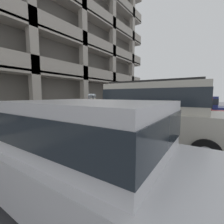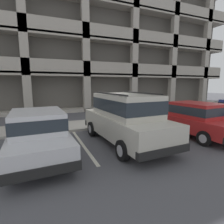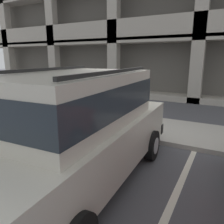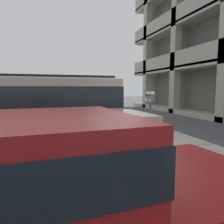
{
  "view_description": "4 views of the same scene",
  "coord_description": "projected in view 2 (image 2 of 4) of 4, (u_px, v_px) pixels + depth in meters",
  "views": [
    {
      "loc": [
        -4.64,
        -3.85,
        1.61
      ],
      "look_at": [
        -0.04,
        -0.57,
        0.98
      ],
      "focal_mm": 24.0,
      "sensor_mm": 36.0,
      "label": 1
    },
    {
      "loc": [
        -3.11,
        -8.32,
        2.37
      ],
      "look_at": [
        0.03,
        -0.8,
        1.06
      ],
      "focal_mm": 28.0,
      "sensor_mm": 36.0,
      "label": 2
    },
    {
      "loc": [
        2.23,
        -5.06,
        2.21
      ],
      "look_at": [
        -0.22,
        -0.58,
        0.94
      ],
      "focal_mm": 35.0,
      "sensor_mm": 36.0,
      "label": 3
    },
    {
      "loc": [
        5.22,
        -2.31,
        1.76
      ],
      "look_at": [
        -0.3,
        -0.68,
        1.14
      ],
      "focal_mm": 35.0,
      "sensor_mm": 36.0,
      "label": 4
    }
  ],
  "objects": [
    {
      "name": "ground_plane",
      "position": [
        106.0,
        131.0,
        9.14
      ],
      "size": [
        80.0,
        80.0,
        0.1
      ],
      "color": "#4C4C51"
    },
    {
      "name": "sidewalk",
      "position": [
        98.0,
        123.0,
        10.31
      ],
      "size": [
        40.0,
        2.2,
        0.12
      ],
      "color": "#ADA89E",
      "rests_on": "ground_plane"
    },
    {
      "name": "parking_stall_lines",
      "position": [
        147.0,
        133.0,
        8.48
      ],
      "size": [
        13.21,
        4.8,
        0.01
      ],
      "color": "silver",
      "rests_on": "ground_plane"
    },
    {
      "name": "silver_suv",
      "position": [
        125.0,
        116.0,
        6.96
      ],
      "size": [
        2.18,
        4.87,
        2.03
      ],
      "rotation": [
        0.0,
        0.0,
        0.05
      ],
      "color": "beige",
      "rests_on": "ground_plane"
    },
    {
      "name": "red_sedan",
      "position": [
        38.0,
        132.0,
        5.71
      ],
      "size": [
        1.97,
        4.55,
        1.54
      ],
      "rotation": [
        0.0,
        0.0,
        0.04
      ],
      "color": "silver",
      "rests_on": "ground_plane"
    },
    {
      "name": "dark_hatchback",
      "position": [
        192.0,
        118.0,
        8.08
      ],
      "size": [
        2.06,
        4.59,
        1.54
      ],
      "rotation": [
        0.0,
        0.0,
        0.07
      ],
      "color": "red",
      "rests_on": "ground_plane"
    },
    {
      "name": "parking_meter_near",
      "position": [
        101.0,
        105.0,
        9.2
      ],
      "size": [
        0.35,
        0.12,
        1.55
      ],
      "color": "#595B60",
      "rests_on": "sidewalk"
    },
    {
      "name": "parking_garage",
      "position": [
        73.0,
        35.0,
        18.73
      ],
      "size": [
        32.0,
        10.0,
        16.25
      ],
      "color": "#5C5851",
      "rests_on": "ground_plane"
    },
    {
      "name": "fire_hydrant",
      "position": [
        169.0,
        113.0,
        11.44
      ],
      "size": [
        0.3,
        0.3,
        0.7
      ],
      "color": "gold",
      "rests_on": "sidewalk"
    }
  ]
}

